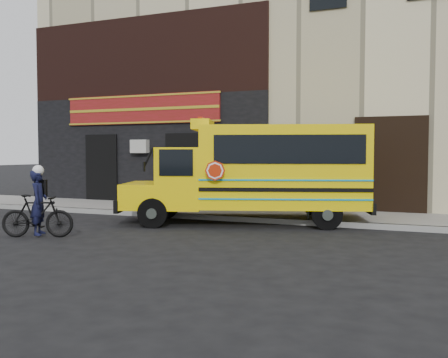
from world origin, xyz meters
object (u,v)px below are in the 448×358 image
sign_pole (308,169)px  bicycle (37,216)px  school_bus (259,170)px  cyclist (39,204)px

sign_pole → bicycle: sign_pole is taller
school_bus → cyclist: (-4.19, -4.05, -0.73)m
school_bus → bicycle: (-4.15, -4.14, -1.00)m
sign_pole → bicycle: size_ratio=1.64×
bicycle → sign_pole: bearing=-72.1°
school_bus → sign_pole: school_bus is taller
sign_pole → cyclist: sign_pole is taller
sign_pole → cyclist: (-5.49, -4.48, -0.77)m
school_bus → bicycle: bearing=-135.1°
cyclist → sign_pole: bearing=-78.0°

